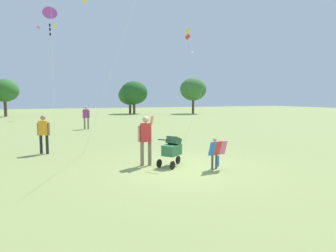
{
  "coord_description": "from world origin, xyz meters",
  "views": [
    {
      "loc": [
        -3.94,
        -8.27,
        2.31
      ],
      "look_at": [
        -0.06,
        1.2,
        1.3
      ],
      "focal_mm": 30.19,
      "sensor_mm": 36.0,
      "label": 1
    }
  ],
  "objects_px": {
    "kite_orange_delta": "(50,14)",
    "kite_green_novelty": "(188,35)",
    "person_adult_flyer": "(146,136)",
    "stroller": "(172,148)",
    "person_sitting_far": "(44,131)",
    "person_red_shirt": "(86,116)",
    "child_with_butterfly_kite": "(215,150)"
  },
  "relations": [
    {
      "from": "person_adult_flyer",
      "to": "person_red_shirt",
      "type": "distance_m",
      "value": 12.62
    },
    {
      "from": "person_adult_flyer",
      "to": "kite_green_novelty",
      "type": "distance_m",
      "value": 10.45
    },
    {
      "from": "stroller",
      "to": "person_red_shirt",
      "type": "distance_m",
      "value": 13.11
    },
    {
      "from": "person_sitting_far",
      "to": "person_adult_flyer",
      "type": "bearing_deg",
      "value": -47.22
    },
    {
      "from": "kite_orange_delta",
      "to": "person_adult_flyer",
      "type": "bearing_deg",
      "value": -65.95
    },
    {
      "from": "child_with_butterfly_kite",
      "to": "stroller",
      "type": "relative_size",
      "value": 0.98
    },
    {
      "from": "person_adult_flyer",
      "to": "person_sitting_far",
      "type": "height_order",
      "value": "person_adult_flyer"
    },
    {
      "from": "person_adult_flyer",
      "to": "kite_orange_delta",
      "type": "height_order",
      "value": "kite_orange_delta"
    },
    {
      "from": "stroller",
      "to": "person_red_shirt",
      "type": "height_order",
      "value": "person_red_shirt"
    },
    {
      "from": "kite_orange_delta",
      "to": "person_red_shirt",
      "type": "height_order",
      "value": "kite_orange_delta"
    },
    {
      "from": "person_sitting_far",
      "to": "kite_green_novelty",
      "type": "bearing_deg",
      "value": 24.15
    },
    {
      "from": "stroller",
      "to": "kite_orange_delta",
      "type": "distance_m",
      "value": 9.69
    },
    {
      "from": "kite_green_novelty",
      "to": "person_sitting_far",
      "type": "xyz_separation_m",
      "value": [
        -8.49,
        -3.81,
        -5.36
      ]
    },
    {
      "from": "stroller",
      "to": "person_adult_flyer",
      "type": "bearing_deg",
      "value": 152.2
    },
    {
      "from": "kite_green_novelty",
      "to": "kite_orange_delta",
      "type": "bearing_deg",
      "value": -173.23
    },
    {
      "from": "person_adult_flyer",
      "to": "stroller",
      "type": "distance_m",
      "value": 1.0
    },
    {
      "from": "stroller",
      "to": "person_sitting_far",
      "type": "xyz_separation_m",
      "value": [
        -4.09,
        3.98,
        0.34
      ]
    },
    {
      "from": "person_red_shirt",
      "to": "person_sitting_far",
      "type": "bearing_deg",
      "value": -106.54
    },
    {
      "from": "kite_green_novelty",
      "to": "person_red_shirt",
      "type": "relative_size",
      "value": 3.86
    },
    {
      "from": "kite_orange_delta",
      "to": "person_red_shirt",
      "type": "xyz_separation_m",
      "value": [
        2.26,
        6.2,
        -5.41
      ]
    },
    {
      "from": "child_with_butterfly_kite",
      "to": "person_sitting_far",
      "type": "bearing_deg",
      "value": 136.86
    },
    {
      "from": "child_with_butterfly_kite",
      "to": "kite_green_novelty",
      "type": "xyz_separation_m",
      "value": [
        3.27,
        8.7,
        5.68
      ]
    },
    {
      "from": "person_adult_flyer",
      "to": "person_sitting_far",
      "type": "bearing_deg",
      "value": 132.78
    },
    {
      "from": "person_sitting_far",
      "to": "child_with_butterfly_kite",
      "type": "bearing_deg",
      "value": -43.14
    },
    {
      "from": "kite_orange_delta",
      "to": "kite_green_novelty",
      "type": "xyz_separation_m",
      "value": [
        8.06,
        0.96,
        -0.13
      ]
    },
    {
      "from": "person_red_shirt",
      "to": "person_adult_flyer",
      "type": "bearing_deg",
      "value": -87.27
    },
    {
      "from": "child_with_butterfly_kite",
      "to": "stroller",
      "type": "bearing_deg",
      "value": 141.0
    },
    {
      "from": "kite_orange_delta",
      "to": "child_with_butterfly_kite",
      "type": "bearing_deg",
      "value": -58.26
    },
    {
      "from": "person_adult_flyer",
      "to": "person_red_shirt",
      "type": "bearing_deg",
      "value": 92.73
    },
    {
      "from": "person_red_shirt",
      "to": "kite_orange_delta",
      "type": "bearing_deg",
      "value": -110.0
    },
    {
      "from": "child_with_butterfly_kite",
      "to": "stroller",
      "type": "height_order",
      "value": "same"
    },
    {
      "from": "person_red_shirt",
      "to": "person_sitting_far",
      "type": "distance_m",
      "value": 9.44
    }
  ]
}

